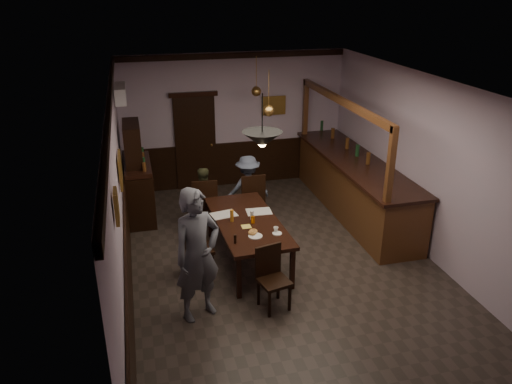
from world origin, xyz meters
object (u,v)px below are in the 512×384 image
object	(u,v)px
person_standing	(197,255)
dining_table	(247,224)
chair_far_right	(252,197)
chair_far_left	(205,203)
pendant_brass_mid	(269,111)
sideboard	(138,180)
chair_side	(194,246)
pendant_brass_far	(256,92)
chair_near	(272,274)
person_seated_left	(203,197)
soda_can	(253,220)
coffee_cup	(276,229)
pendant_iron	(262,139)
person_seated_right	(248,188)
bar_counter	(354,185)

from	to	relation	value
person_standing	dining_table	bearing A→B (deg)	27.67
chair_far_right	chair_far_left	bearing A→B (deg)	1.75
person_standing	pendant_brass_mid	distance (m)	3.13
sideboard	chair_side	bearing A→B (deg)	-72.97
chair_far_right	pendant_brass_far	size ratio (longest dim) A/B	1.31
chair_near	sideboard	bearing A→B (deg)	102.70
chair_far_left	chair_near	size ratio (longest dim) A/B	1.13
chair_side	chair_far_left	bearing A→B (deg)	-20.35
person_seated_left	pendant_brass_far	distance (m)	2.47
sideboard	soda_can	bearing A→B (deg)	-53.52
person_standing	coffee_cup	distance (m)	1.55
person_standing	pendant_iron	world-z (taller)	pendant_iron
pendant_brass_mid	soda_can	bearing A→B (deg)	-116.28
dining_table	chair_side	distance (m)	0.96
chair_far_left	coffee_cup	bearing A→B (deg)	120.25
pendant_iron	soda_can	bearing A→B (deg)	87.38
chair_side	pendant_brass_mid	distance (m)	2.67
person_seated_left	person_seated_right	world-z (taller)	person_seated_right
pendant_brass_far	dining_table	bearing A→B (deg)	-107.31
soda_can	bar_counter	distance (m)	2.88
chair_far_left	person_seated_right	size ratio (longest dim) A/B	0.81
chair_side	pendant_iron	size ratio (longest dim) A/B	1.30
chair_far_left	person_seated_right	world-z (taller)	person_seated_right
chair_side	person_standing	world-z (taller)	person_standing
soda_can	pendant_brass_far	size ratio (longest dim) A/B	0.15
person_seated_left	pendant_brass_far	size ratio (longest dim) A/B	1.44
sideboard	pendant_iron	world-z (taller)	pendant_iron
chair_far_right	chair_side	xyz separation A→B (m)	(-1.31, -1.52, -0.05)
chair_far_right	dining_table	bearing A→B (deg)	72.29
chair_side	bar_counter	bearing A→B (deg)	-70.33
chair_far_left	pendant_brass_far	bearing A→B (deg)	-128.76
chair_side	coffee_cup	xyz separation A→B (m)	(1.26, -0.28, 0.27)
person_standing	soda_can	world-z (taller)	person_standing
bar_counter	person_standing	bearing A→B (deg)	-143.14
chair_far_right	coffee_cup	distance (m)	1.82
dining_table	person_seated_right	xyz separation A→B (m)	(0.38, 1.57, -0.03)
chair_near	soda_can	bearing A→B (deg)	75.78
bar_counter	person_seated_left	bearing A→B (deg)	176.54
dining_table	pendant_brass_far	size ratio (longest dim) A/B	2.77
person_seated_left	bar_counter	xyz separation A→B (m)	(3.04, -0.18, 0.02)
person_seated_right	pendant_iron	distance (m)	2.94
chair_near	dining_table	bearing A→B (deg)	78.71
person_seated_right	soda_can	bearing A→B (deg)	76.67
chair_far_left	person_standing	bearing A→B (deg)	83.75
dining_table	chair_far_right	bearing A→B (deg)	72.95
person_seated_left	person_seated_right	distance (m)	0.90
chair_far_left	chair_near	world-z (taller)	chair_far_left
pendant_brass_far	pendant_brass_mid	bearing A→B (deg)	-96.91
pendant_brass_mid	chair_far_left	bearing A→B (deg)	169.21
chair_far_right	pendant_brass_far	distance (m)	2.25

